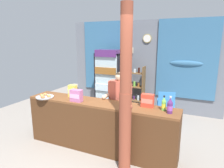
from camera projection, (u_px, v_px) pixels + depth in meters
ground_plane at (118, 132)px, 4.73m from camera, size 8.19×8.19×0.00m
back_wall_curtained at (142, 64)px, 6.14m from camera, size 4.74×0.22×2.73m
stall_counter at (96, 123)px, 3.78m from camera, size 3.03×0.51×0.98m
timber_post at (126, 96)px, 3.10m from camera, size 0.22×0.20×2.68m
drink_fridge at (109, 77)px, 6.07m from camera, size 0.79×0.62×1.87m
bottle_shelf_rack at (136, 88)px, 5.98m from camera, size 0.48×0.28×1.39m
plastic_lawn_chair at (166, 104)px, 5.20m from camera, size 0.53×0.53×0.86m
shopkeeper at (120, 98)px, 4.14m from camera, size 0.54×0.42×1.51m
soda_bottle_grape_soda at (170, 106)px, 3.20m from camera, size 0.09×0.09×0.29m
soda_bottle_lime_soda at (164, 104)px, 3.34m from camera, size 0.07×0.07×0.26m
snack_box_instant_noodle at (73, 91)px, 4.12m from camera, size 0.16×0.11×0.25m
snack_box_crackers at (148, 101)px, 3.50m from camera, size 0.22×0.11×0.24m
snack_box_wafer at (76, 96)px, 3.82m from camera, size 0.23×0.12×0.24m
pastry_tray at (45, 97)px, 4.09m from camera, size 0.37×0.37×0.07m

